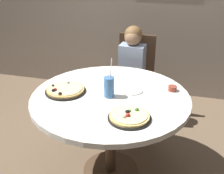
{
  "coord_description": "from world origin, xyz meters",
  "views": [
    {
      "loc": [
        0.51,
        -1.89,
        1.77
      ],
      "look_at": [
        0.0,
        0.05,
        0.8
      ],
      "focal_mm": 45.69,
      "sensor_mm": 36.0,
      "label": 1
    }
  ],
  "objects_px": {
    "pizza_veggie": "(129,116)",
    "sauce_bowl": "(172,88)",
    "diner_child": "(130,84)",
    "pizza_cheese": "(65,90)",
    "soda_cup": "(109,87)",
    "dining_table": "(110,106)",
    "chair_wooden": "(134,73)",
    "plate_small": "(131,90)"
  },
  "relations": [
    {
      "from": "plate_small",
      "to": "pizza_veggie",
      "type": "bearing_deg",
      "value": -80.61
    },
    {
      "from": "dining_table",
      "to": "chair_wooden",
      "type": "bearing_deg",
      "value": 89.58
    },
    {
      "from": "chair_wooden",
      "to": "sauce_bowl",
      "type": "xyz_separation_m",
      "value": [
        0.45,
        -0.78,
        0.24
      ]
    },
    {
      "from": "pizza_cheese",
      "to": "plate_small",
      "type": "relative_size",
      "value": 1.79
    },
    {
      "from": "dining_table",
      "to": "sauce_bowl",
      "type": "bearing_deg",
      "value": 24.51
    },
    {
      "from": "chair_wooden",
      "to": "soda_cup",
      "type": "height_order",
      "value": "soda_cup"
    },
    {
      "from": "dining_table",
      "to": "chair_wooden",
      "type": "distance_m",
      "value": 1.0
    },
    {
      "from": "chair_wooden",
      "to": "pizza_cheese",
      "type": "bearing_deg",
      "value": -109.97
    },
    {
      "from": "sauce_bowl",
      "to": "plate_small",
      "type": "xyz_separation_m",
      "value": [
        -0.32,
        -0.08,
        -0.02
      ]
    },
    {
      "from": "dining_table",
      "to": "soda_cup",
      "type": "distance_m",
      "value": 0.18
    },
    {
      "from": "soda_cup",
      "to": "plate_small",
      "type": "distance_m",
      "value": 0.22
    },
    {
      "from": "diner_child",
      "to": "pizza_cheese",
      "type": "bearing_deg",
      "value": -113.1
    },
    {
      "from": "pizza_veggie",
      "to": "soda_cup",
      "type": "bearing_deg",
      "value": 128.16
    },
    {
      "from": "soda_cup",
      "to": "diner_child",
      "type": "bearing_deg",
      "value": 90.02
    },
    {
      "from": "sauce_bowl",
      "to": "plate_small",
      "type": "bearing_deg",
      "value": -165.09
    },
    {
      "from": "diner_child",
      "to": "sauce_bowl",
      "type": "xyz_separation_m",
      "value": [
        0.46,
        -0.6,
        0.29
      ]
    },
    {
      "from": "soda_cup",
      "to": "plate_small",
      "type": "xyz_separation_m",
      "value": [
        0.15,
        0.14,
        -0.08
      ]
    },
    {
      "from": "chair_wooden",
      "to": "diner_child",
      "type": "bearing_deg",
      "value": -94.19
    },
    {
      "from": "pizza_veggie",
      "to": "sauce_bowl",
      "type": "relative_size",
      "value": 4.19
    },
    {
      "from": "pizza_veggie",
      "to": "plate_small",
      "type": "height_order",
      "value": "pizza_veggie"
    },
    {
      "from": "diner_child",
      "to": "pizza_cheese",
      "type": "distance_m",
      "value": 0.95
    },
    {
      "from": "dining_table",
      "to": "pizza_cheese",
      "type": "relative_size",
      "value": 3.81
    },
    {
      "from": "dining_table",
      "to": "pizza_cheese",
      "type": "bearing_deg",
      "value": -175.37
    },
    {
      "from": "dining_table",
      "to": "pizza_veggie",
      "type": "distance_m",
      "value": 0.38
    },
    {
      "from": "soda_cup",
      "to": "chair_wooden",
      "type": "bearing_deg",
      "value": 89.26
    },
    {
      "from": "soda_cup",
      "to": "plate_small",
      "type": "height_order",
      "value": "soda_cup"
    },
    {
      "from": "pizza_cheese",
      "to": "sauce_bowl",
      "type": "distance_m",
      "value": 0.85
    },
    {
      "from": "dining_table",
      "to": "sauce_bowl",
      "type": "xyz_separation_m",
      "value": [
        0.46,
        0.21,
        0.12
      ]
    },
    {
      "from": "soda_cup",
      "to": "plate_small",
      "type": "bearing_deg",
      "value": 43.62
    },
    {
      "from": "chair_wooden",
      "to": "soda_cup",
      "type": "bearing_deg",
      "value": -90.74
    },
    {
      "from": "pizza_cheese",
      "to": "sauce_bowl",
      "type": "relative_size",
      "value": 4.62
    },
    {
      "from": "dining_table",
      "to": "soda_cup",
      "type": "xyz_separation_m",
      "value": [
        -0.01,
        -0.02,
        0.18
      ]
    },
    {
      "from": "soda_cup",
      "to": "sauce_bowl",
      "type": "height_order",
      "value": "soda_cup"
    },
    {
      "from": "pizza_veggie",
      "to": "sauce_bowl",
      "type": "height_order",
      "value": "pizza_veggie"
    },
    {
      "from": "dining_table",
      "to": "chair_wooden",
      "type": "height_order",
      "value": "chair_wooden"
    },
    {
      "from": "soda_cup",
      "to": "sauce_bowl",
      "type": "bearing_deg",
      "value": 25.84
    },
    {
      "from": "dining_table",
      "to": "plate_small",
      "type": "relative_size",
      "value": 6.85
    },
    {
      "from": "chair_wooden",
      "to": "pizza_cheese",
      "type": "distance_m",
      "value": 1.11
    },
    {
      "from": "pizza_cheese",
      "to": "plate_small",
      "type": "xyz_separation_m",
      "value": [
        0.5,
        0.15,
        -0.01
      ]
    },
    {
      "from": "soda_cup",
      "to": "sauce_bowl",
      "type": "xyz_separation_m",
      "value": [
        0.46,
        0.22,
        -0.06
      ]
    },
    {
      "from": "plate_small",
      "to": "chair_wooden",
      "type": "bearing_deg",
      "value": 98.83
    },
    {
      "from": "pizza_cheese",
      "to": "sauce_bowl",
      "type": "bearing_deg",
      "value": 16.19
    }
  ]
}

